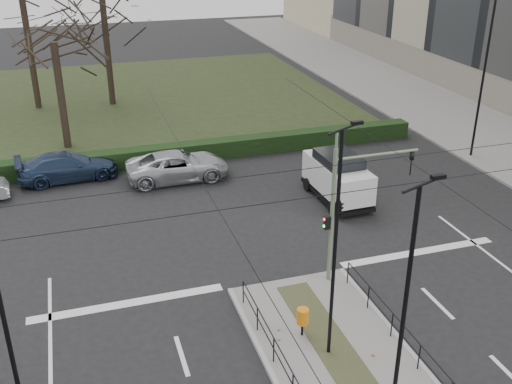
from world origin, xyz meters
TOP-DOWN VIEW (x-y plane):
  - ground at (0.00, 0.00)m, footprint 140.00×140.00m
  - sidewalk_east at (18.00, 22.00)m, footprint 8.00×90.00m
  - park at (-6.00, 32.00)m, footprint 38.00×26.00m
  - hedge at (-6.00, 18.60)m, footprint 38.00×1.00m
  - catenary at (0.00, 1.62)m, footprint 20.00×34.00m
  - traffic_light at (1.81, 4.50)m, footprint 3.60×2.07m
  - litter_bin at (-0.72, 1.65)m, footprint 0.40×0.40m
  - streetlamp_median_near at (-0.26, -3.28)m, footprint 0.64×0.13m
  - streetlamp_median_far at (-0.22, 0.59)m, footprint 0.64×0.13m
  - streetlamp_sidewalk at (14.76, 14.00)m, footprint 0.77×0.16m
  - parked_car_third at (-7.64, 17.77)m, footprint 5.30×2.50m
  - parked_car_fourth at (-2.06, 16.07)m, footprint 5.42×2.53m
  - white_van at (4.89, 11.17)m, footprint 2.17×4.53m
  - bare_tree_center at (-4.07, 31.22)m, footprint 6.67×6.67m
  - bare_tree_near at (-7.55, 22.71)m, footprint 6.55×6.55m

SIDE VIEW (x-z plane):
  - ground at x=0.00m, z-range 0.00..0.00m
  - park at x=-6.00m, z-range 0.00..0.10m
  - sidewalk_east at x=18.00m, z-range 0.00..0.14m
  - hedge at x=-6.00m, z-range 0.00..1.00m
  - parked_car_third at x=-7.64m, z-range 0.00..1.49m
  - parked_car_fourth at x=-2.06m, z-range 0.00..1.50m
  - litter_bin at x=-0.72m, z-range 0.36..1.38m
  - white_van at x=4.89m, z-range 0.05..2.45m
  - traffic_light at x=1.81m, z-range 0.57..5.88m
  - catenary at x=0.00m, z-range 0.42..6.42m
  - streetlamp_median_far at x=-0.22m, z-range 0.20..7.85m
  - streetlamp_median_near at x=-0.26m, z-range 0.20..7.87m
  - streetlamp_sidewalk at x=14.76m, z-range 0.22..9.43m
  - bare_tree_near at x=-7.55m, z-range 1.74..10.06m
  - bare_tree_center at x=-4.07m, z-range 2.12..12.34m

